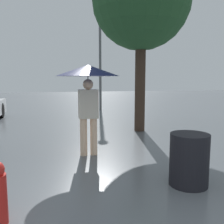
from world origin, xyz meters
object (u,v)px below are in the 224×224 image
(street_lamp, at_px, (100,54))
(trash_bin, at_px, (189,160))
(pedestrian, at_px, (88,79))
(tree, at_px, (141,1))

(street_lamp, relative_size, trash_bin, 6.11)
(pedestrian, bearing_deg, trash_bin, -55.92)
(tree, bearing_deg, street_lamp, 91.95)
(trash_bin, bearing_deg, street_lamp, 87.12)
(tree, height_order, street_lamp, tree)
(pedestrian, distance_m, tree, 3.62)
(pedestrian, bearing_deg, street_lamp, 77.05)
(pedestrian, height_order, trash_bin, pedestrian)
(pedestrian, height_order, street_lamp, street_lamp)
(tree, xyz_separation_m, street_lamp, (-0.18, 5.34, -1.02))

